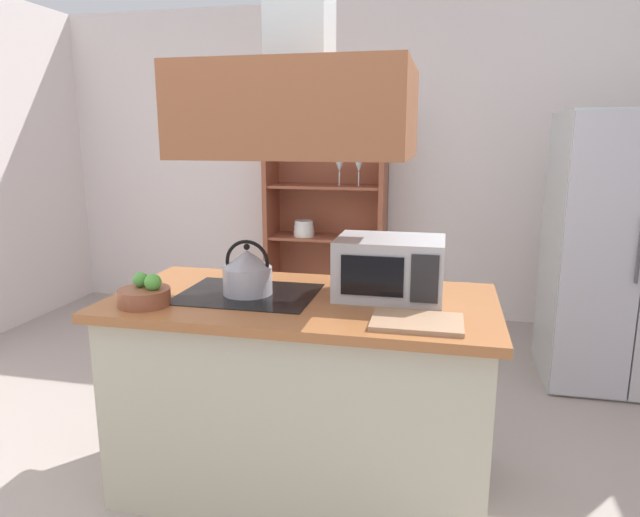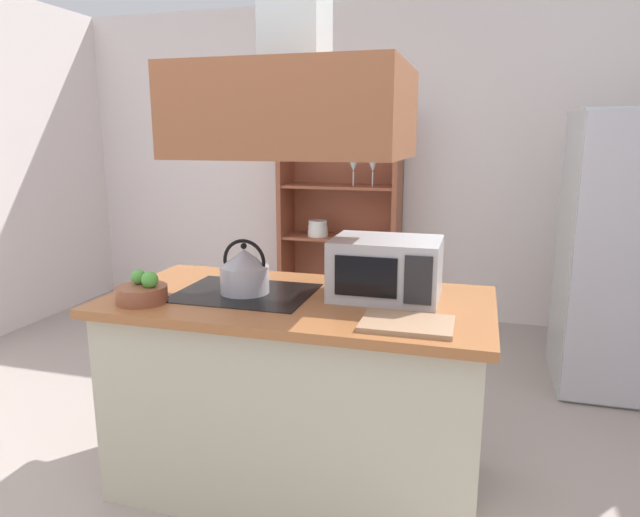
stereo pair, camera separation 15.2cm
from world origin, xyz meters
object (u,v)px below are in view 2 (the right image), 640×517
(kettle, at_px, (244,271))
(dish_cabinet, at_px, (341,228))
(cutting_board, at_px, (407,324))
(fruit_bowl, at_px, (142,292))
(microwave, at_px, (386,268))

(kettle, bearing_deg, dish_cabinet, 94.07)
(cutting_board, height_order, fruit_bowl, fruit_bowl)
(kettle, height_order, cutting_board, kettle)
(microwave, height_order, fruit_bowl, microwave)
(cutting_board, relative_size, fruit_bowl, 1.59)
(dish_cabinet, height_order, fruit_bowl, dish_cabinet)
(dish_cabinet, xyz_separation_m, kettle, (0.18, -2.51, 0.21))
(dish_cabinet, distance_m, cutting_board, 2.91)
(microwave, bearing_deg, kettle, -170.15)
(microwave, bearing_deg, dish_cabinet, 108.35)
(dish_cabinet, bearing_deg, cutting_board, -71.22)
(dish_cabinet, height_order, kettle, dish_cabinet)
(cutting_board, xyz_separation_m, fruit_bowl, (-1.12, -0.00, 0.04))
(microwave, bearing_deg, cutting_board, -68.33)
(cutting_board, relative_size, microwave, 0.74)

